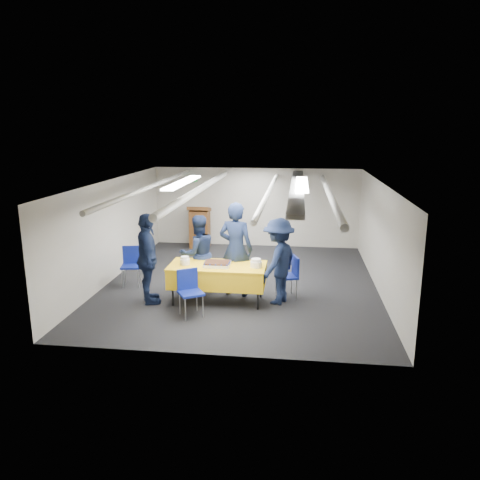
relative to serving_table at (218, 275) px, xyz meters
name	(u,v)px	position (x,y,z in m)	size (l,w,h in m)	color
ground	(241,283)	(0.33, 1.21, -0.56)	(7.00, 7.00, 0.00)	black
room_shell	(248,201)	(0.43, 1.62, 1.25)	(6.00, 7.00, 2.30)	beige
serving_table	(218,275)	(0.00, 0.00, 0.00)	(1.93, 0.92, 0.77)	black
sheet_cake	(217,264)	(0.01, -0.07, 0.25)	(0.52, 0.40, 0.09)	white
plate_stack_left	(185,261)	(-0.65, -0.05, 0.29)	(0.20, 0.20, 0.17)	white
plate_stack_right	(256,263)	(0.78, -0.05, 0.29)	(0.23, 0.23, 0.17)	white
podium	(200,227)	(-1.27, 4.26, 0.05)	(0.62, 0.53, 1.25)	brown
chair_near	(189,288)	(-0.41, -0.73, -0.03)	(0.58, 0.58, 0.87)	gray
chair_right	(290,272)	(1.45, 0.44, -0.03)	(0.53, 0.53, 0.87)	gray
chair_left	(131,262)	(-2.09, 0.80, -0.03)	(0.50, 0.50, 0.87)	gray
sailor_a	(236,249)	(0.31, 0.45, 0.43)	(0.72, 0.47, 1.98)	black
sailor_b	(198,254)	(-0.52, 0.55, 0.27)	(0.81, 0.63, 1.67)	black
sailor_c	(148,259)	(-1.36, -0.24, 0.35)	(1.07, 0.45, 1.83)	black
sailor_d	(278,261)	(1.21, 0.09, 0.31)	(1.12, 0.64, 1.73)	black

